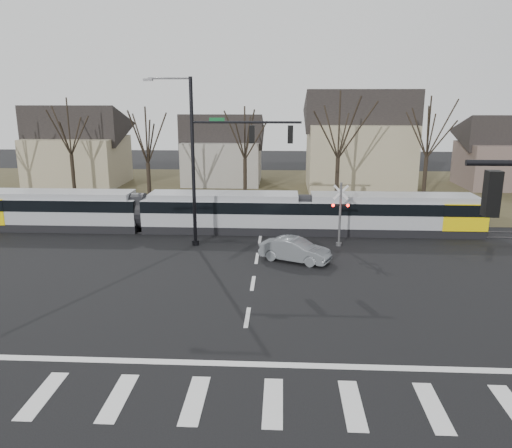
{
  "coord_description": "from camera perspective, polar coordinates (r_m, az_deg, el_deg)",
  "views": [
    {
      "loc": [
        1.38,
        -17.39,
        9.02
      ],
      "look_at": [
        0.0,
        9.0,
        2.3
      ],
      "focal_mm": 35.0,
      "sensor_mm": 36.0,
      "label": 1
    }
  ],
  "objects": [
    {
      "name": "ground",
      "position": [
        19.64,
        -1.41,
        -13.08
      ],
      "size": [
        140.0,
        140.0,
        0.0
      ],
      "primitive_type": "plane",
      "color": "black"
    },
    {
      "name": "grass_verge",
      "position": [
        50.23,
        1.37,
        3.92
      ],
      "size": [
        140.0,
        28.0,
        0.01
      ],
      "primitive_type": "cube",
      "color": "#38331E",
      "rests_on": "ground"
    },
    {
      "name": "crosswalk",
      "position": [
        16.2,
        -2.55,
        -19.55
      ],
      "size": [
        27.0,
        2.6,
        0.01
      ],
      "color": "silver",
      "rests_on": "ground"
    },
    {
      "name": "stop_line",
      "position": [
        18.06,
        -1.86,
        -15.68
      ],
      "size": [
        28.0,
        0.35,
        0.01
      ],
      "primitive_type": "cube",
      "color": "silver",
      "rests_on": "ground"
    },
    {
      "name": "lane_dashes",
      "position": [
        34.61,
        0.61,
        -0.83
      ],
      "size": [
        0.18,
        30.0,
        0.01
      ],
      "color": "silver",
      "rests_on": "ground"
    },
    {
      "name": "rail_pair",
      "position": [
        34.41,
        0.59,
        -0.88
      ],
      "size": [
        90.0,
        1.52,
        0.06
      ],
      "color": "#59595E",
      "rests_on": "ground"
    },
    {
      "name": "tram",
      "position": [
        34.48,
        -3.93,
        1.57
      ],
      "size": [
        35.33,
        2.62,
        2.68
      ],
      "color": "gray",
      "rests_on": "ground"
    },
    {
      "name": "sedan",
      "position": [
        28.29,
        4.49,
        -2.97
      ],
      "size": [
        4.33,
        5.02,
        1.32
      ],
      "primitive_type": "imported",
      "rotation": [
        0.0,
        0.0,
        1.16
      ],
      "color": "slate",
      "rests_on": "ground"
    },
    {
      "name": "signal_pole_far",
      "position": [
        30.31,
        -4.24,
        7.94
      ],
      "size": [
        9.28,
        0.44,
        10.2
      ],
      "color": "black",
      "rests_on": "ground"
    },
    {
      "name": "rail_crossing_signal",
      "position": [
        31.23,
        9.57,
        0.86
      ],
      "size": [
        1.08,
        0.36,
        4.0
      ],
      "color": "#59595B",
      "rests_on": "ground"
    },
    {
      "name": "tree_row",
      "position": [
        43.58,
        3.84,
        8.94
      ],
      "size": [
        59.2,
        7.2,
        10.0
      ],
      "color": "black",
      "rests_on": "ground"
    },
    {
      "name": "house_a",
      "position": [
        55.85,
        -19.77,
        8.76
      ],
      "size": [
        9.72,
        8.64,
        8.6
      ],
      "color": "gray",
      "rests_on": "ground"
    },
    {
      "name": "house_b",
      "position": [
        54.01,
        -3.85,
        8.87
      ],
      "size": [
        8.64,
        7.56,
        7.65
      ],
      "color": "gray",
      "rests_on": "ground"
    },
    {
      "name": "house_c",
      "position": [
        51.1,
        11.73,
        9.72
      ],
      "size": [
        10.8,
        8.64,
        10.1
      ],
      "color": "gray",
      "rests_on": "ground"
    },
    {
      "name": "house_d",
      "position": [
        57.29,
        26.5,
        7.73
      ],
      "size": [
        8.64,
        7.56,
        7.65
      ],
      "color": "brown",
      "rests_on": "ground"
    }
  ]
}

